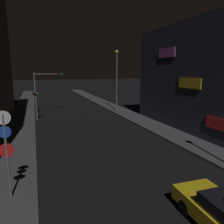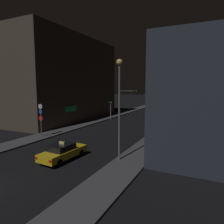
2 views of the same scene
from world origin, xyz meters
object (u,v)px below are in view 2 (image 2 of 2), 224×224
at_px(sign_pole_left, 41,117).
at_px(street_lamp_near_block, 119,93).
at_px(taxi, 63,152).
at_px(traffic_light_overhead, 126,98).
at_px(traffic_light_left_kerb, 111,107).
at_px(street_lamp_far_block, 171,91).

distance_m(sign_pole_left, street_lamp_near_block, 12.75).
distance_m(taxi, traffic_light_overhead, 26.19).
bearing_deg(traffic_light_overhead, taxi, -79.64).
bearing_deg(traffic_light_overhead, street_lamp_near_block, -68.98).
distance_m(traffic_light_overhead, street_lamp_near_block, 25.49).
height_order(taxi, traffic_light_left_kerb, traffic_light_left_kerb).
bearing_deg(sign_pole_left, street_lamp_near_block, -15.12).
relative_size(traffic_light_left_kerb, street_lamp_near_block, 0.42).
relative_size(traffic_light_left_kerb, street_lamp_far_block, 0.41).
distance_m(taxi, street_lamp_far_block, 24.01).
bearing_deg(sign_pole_left, taxi, -33.97).
bearing_deg(traffic_light_left_kerb, traffic_light_overhead, 71.49).
bearing_deg(street_lamp_near_block, traffic_light_overhead, 111.02).
xyz_separation_m(taxi, street_lamp_far_block, (4.78, 23.04, 4.77)).
bearing_deg(taxi, street_lamp_near_block, 22.19).
bearing_deg(traffic_light_left_kerb, street_lamp_near_block, -61.67).
bearing_deg(street_lamp_near_block, taxi, -157.81).
bearing_deg(street_lamp_near_block, sign_pole_left, 164.88).
bearing_deg(taxi, street_lamp_far_block, 78.28).
height_order(taxi, street_lamp_far_block, street_lamp_far_block).
bearing_deg(traffic_light_overhead, sign_pole_left, -97.78).
bearing_deg(sign_pole_left, traffic_light_left_kerb, 85.12).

